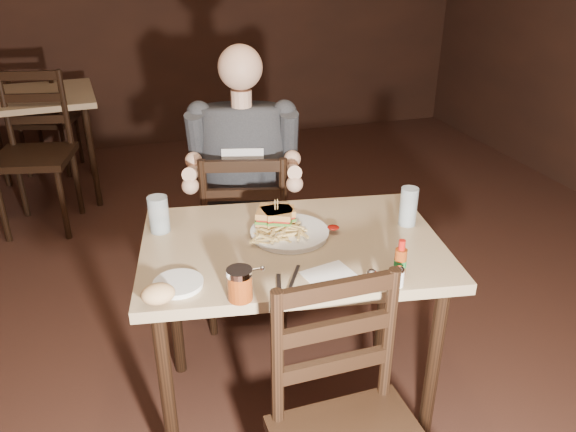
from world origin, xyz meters
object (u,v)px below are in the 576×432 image
object	(u,v)px
main_table	(292,265)
bg_table	(35,107)
glass_right	(408,206)
glass_left	(159,214)
bg_chair_near	(33,156)
diner	(243,148)
dinner_plate	(290,234)
hot_sauce	(401,258)
bg_chair_far	(48,120)
syrup_dispenser	(240,284)
side_plate	(178,285)
chair_far	(246,234)

from	to	relation	value
main_table	bg_table	size ratio (longest dim) A/B	1.35
glass_right	glass_left	bearing A→B (deg)	166.31
bg_chair_near	diner	world-z (taller)	diner
main_table	diner	xyz separation A→B (m)	(-0.03, 0.64, 0.24)
diner	glass_left	distance (m)	0.59
dinner_plate	hot_sauce	xyz separation A→B (m)	(0.26, -0.36, 0.05)
glass_right	bg_table	bearing A→B (deg)	120.94
bg_chair_far	diner	bearing A→B (deg)	130.31
dinner_plate	glass_left	bearing A→B (deg)	158.42
bg_table	glass_left	world-z (taller)	glass_left
bg_table	bg_chair_near	xyz separation A→B (m)	(0.00, -0.55, -0.18)
main_table	dinner_plate	bearing A→B (deg)	83.33
bg_chair_far	hot_sauce	world-z (taller)	hot_sauce
bg_chair_far	syrup_dispenser	xyz separation A→B (m)	(0.83, -3.42, 0.39)
bg_chair_near	diner	xyz separation A→B (m)	(1.06, -1.39, 0.41)
bg_chair_near	side_plate	xyz separation A→B (m)	(0.67, -2.20, 0.28)
glass_left	chair_far	bearing A→B (deg)	47.35
hot_sauce	side_plate	bearing A→B (deg)	168.42
bg_table	glass_left	size ratio (longest dim) A/B	6.26
bg_table	glass_right	xyz separation A→B (m)	(1.54, -2.58, 0.16)
chair_far	hot_sauce	size ratio (longest dim) A/B	7.29
chair_far	bg_chair_far	distance (m)	2.67
main_table	diner	size ratio (longest dim) A/B	1.31
bg_table	dinner_plate	size ratio (longest dim) A/B	3.08
chair_far	bg_table	bearing A→B (deg)	-46.27
main_table	side_plate	size ratio (longest dim) A/B	7.62
glass_right	chair_far	bearing A→B (deg)	124.82
chair_far	glass_left	size ratio (longest dim) A/B	6.70
bg_chair_near	hot_sauce	xyz separation A→B (m)	(1.35, -2.34, 0.33)
diner	syrup_dispenser	bearing A→B (deg)	-89.47
main_table	side_plate	distance (m)	0.47
glass_right	syrup_dispenser	size ratio (longest dim) A/B	1.45
glass_left	side_plate	xyz separation A→B (m)	(0.02, -0.39, -0.06)
glass_right	hot_sauce	world-z (taller)	glass_right
glass_left	hot_sauce	xyz separation A→B (m)	(0.70, -0.53, -0.01)
dinner_plate	side_plate	xyz separation A→B (m)	(-0.43, -0.22, -0.00)
chair_far	glass_left	distance (m)	0.73
main_table	glass_right	xyz separation A→B (m)	(0.46, 0.01, 0.17)
glass_right	side_plate	size ratio (longest dim) A/B	0.97
chair_far	bg_chair_far	world-z (taller)	chair_far
main_table	dinner_plate	world-z (taller)	dinner_plate
hot_sauce	side_plate	distance (m)	0.70
bg_chair_near	main_table	bearing A→B (deg)	-50.40
diner	glass_right	size ratio (longest dim) A/B	5.96
main_table	syrup_dispenser	size ratio (longest dim) A/B	11.34
main_table	syrup_dispenser	world-z (taller)	syrup_dispenser
bg_chair_far	hot_sauce	xyz separation A→B (m)	(1.35, -3.44, 0.40)
bg_chair_near	diner	bearing A→B (deg)	-41.23
bg_chair_far	glass_right	world-z (taller)	glass_right
dinner_plate	side_plate	bearing A→B (deg)	-153.27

